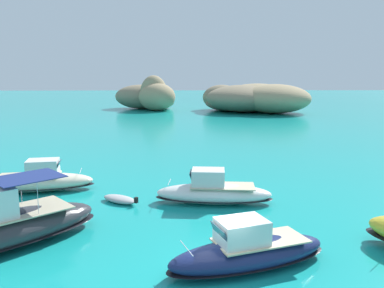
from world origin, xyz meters
The scene contains 7 objects.
ground_plane centered at (0.00, 0.00, 0.00)m, with size 400.00×400.00×0.00m, color teal.
islet_large centered at (14.58, 73.67, 2.99)m, with size 27.06×26.15×6.33m.
islet_small centered at (-9.26, 80.47, 2.95)m, with size 18.47×18.95×8.18m.
motorboat_navy centered at (1.27, 0.31, 0.74)m, with size 7.80×4.51×2.21m.
motorboat_white centered at (0.47, 8.99, 0.75)m, with size 7.79×2.99×2.25m.
motorboat_cream centered at (-11.81, 12.02, 0.77)m, with size 8.05×3.53×2.30m.
dinghy_tender centered at (-5.63, 9.28, 0.22)m, with size 2.77×2.36×0.58m.
Camera 1 is at (-1.61, -15.43, 8.23)m, focal length 36.63 mm.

